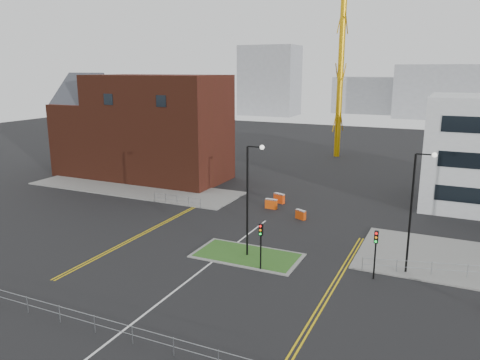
# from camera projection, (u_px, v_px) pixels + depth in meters

# --- Properties ---
(ground) EXTENTS (200.00, 200.00, 0.00)m
(ground) POSITION_uv_depth(u_px,v_px,m) (172.00, 293.00, 31.63)
(ground) COLOR black
(ground) RESTS_ON ground
(pavement_left) EXTENTS (28.00, 8.00, 0.12)m
(pavement_left) POSITION_uv_depth(u_px,v_px,m) (134.00, 188.00, 59.21)
(pavement_left) COLOR slate
(pavement_left) RESTS_ON ground
(island_kerb) EXTENTS (8.60, 4.60, 0.08)m
(island_kerb) POSITION_uv_depth(u_px,v_px,m) (247.00, 256.00, 37.86)
(island_kerb) COLOR slate
(island_kerb) RESTS_ON ground
(grass_island) EXTENTS (8.00, 4.00, 0.12)m
(grass_island) POSITION_uv_depth(u_px,v_px,m) (247.00, 255.00, 37.86)
(grass_island) COLOR #2B541C
(grass_island) RESTS_ON ground
(brick_building) EXTENTS (24.20, 10.07, 14.24)m
(brick_building) POSITION_uv_depth(u_px,v_px,m) (141.00, 128.00, 64.15)
(brick_building) COLOR #4F2013
(brick_building) RESTS_ON ground
(streetlamp_island) EXTENTS (1.46, 0.36, 9.18)m
(streetlamp_island) POSITION_uv_depth(u_px,v_px,m) (250.00, 192.00, 36.52)
(streetlamp_island) COLOR black
(streetlamp_island) RESTS_ON ground
(streetlamp_right_near) EXTENTS (1.46, 0.36, 9.18)m
(streetlamp_right_near) POSITION_uv_depth(u_px,v_px,m) (415.00, 203.00, 33.37)
(streetlamp_right_near) COLOR black
(streetlamp_right_near) RESTS_ON ground
(traffic_light_island) EXTENTS (0.28, 0.33, 3.65)m
(traffic_light_island) POSITION_uv_depth(u_px,v_px,m) (261.00, 238.00, 34.67)
(traffic_light_island) COLOR black
(traffic_light_island) RESTS_ON ground
(traffic_light_right) EXTENTS (0.28, 0.33, 3.65)m
(traffic_light_right) POSITION_uv_depth(u_px,v_px,m) (376.00, 245.00, 33.16)
(traffic_light_right) COLOR black
(traffic_light_right) RESTS_ON ground
(railing_front) EXTENTS (24.05, 0.05, 1.10)m
(railing_front) POSITION_uv_depth(u_px,v_px,m) (113.00, 326.00, 26.15)
(railing_front) COLOR gray
(railing_front) RESTS_ON ground
(railing_left) EXTENTS (6.05, 0.05, 1.10)m
(railing_left) POSITION_uv_depth(u_px,v_px,m) (177.00, 199.00, 51.84)
(railing_left) COLOR gray
(railing_left) RESTS_ON ground
(centre_line) EXTENTS (0.15, 30.00, 0.01)m
(centre_line) POSITION_uv_depth(u_px,v_px,m) (187.00, 281.00, 33.39)
(centre_line) COLOR silver
(centre_line) RESTS_ON ground
(yellow_left_a) EXTENTS (0.12, 24.00, 0.01)m
(yellow_left_a) POSITION_uv_depth(u_px,v_px,m) (150.00, 229.00, 44.14)
(yellow_left_a) COLOR gold
(yellow_left_a) RESTS_ON ground
(yellow_left_b) EXTENTS (0.12, 24.00, 0.01)m
(yellow_left_b) POSITION_uv_depth(u_px,v_px,m) (152.00, 230.00, 44.01)
(yellow_left_b) COLOR gold
(yellow_left_b) RESTS_ON ground
(yellow_right_a) EXTENTS (0.12, 20.00, 0.01)m
(yellow_right_a) POSITION_uv_depth(u_px,v_px,m) (332.00, 283.00, 33.03)
(yellow_right_a) COLOR gold
(yellow_right_a) RESTS_ON ground
(yellow_right_b) EXTENTS (0.12, 20.00, 0.01)m
(yellow_right_b) POSITION_uv_depth(u_px,v_px,m) (337.00, 284.00, 32.91)
(yellow_right_b) COLOR gold
(yellow_right_b) RESTS_ON ground
(skyline_a) EXTENTS (18.00, 12.00, 22.00)m
(skyline_a) POSITION_uv_depth(u_px,v_px,m) (270.00, 81.00, 151.33)
(skyline_a) COLOR gray
(skyline_a) RESTS_ON ground
(skyline_b) EXTENTS (24.00, 12.00, 16.00)m
(skyline_b) POSITION_uv_depth(u_px,v_px,m) (437.00, 92.00, 140.38)
(skyline_b) COLOR gray
(skyline_b) RESTS_ON ground
(skyline_d) EXTENTS (30.00, 12.00, 12.00)m
(skyline_d) POSITION_uv_depth(u_px,v_px,m) (380.00, 95.00, 157.03)
(skyline_d) COLOR gray
(skyline_d) RESTS_ON ground
(barrier_left) EXTENTS (1.37, 0.83, 1.10)m
(barrier_left) POSITION_uv_depth(u_px,v_px,m) (279.00, 198.00, 52.73)
(barrier_left) COLOR #F3430D
(barrier_left) RESTS_ON ground
(barrier_mid) EXTENTS (1.19, 0.82, 0.95)m
(barrier_mid) POSITION_uv_depth(u_px,v_px,m) (301.00, 214.00, 47.04)
(barrier_mid) COLOR #C83F0B
(barrier_mid) RESTS_ON ground
(barrier_right) EXTENTS (1.31, 0.49, 1.09)m
(barrier_right) POSITION_uv_depth(u_px,v_px,m) (271.00, 203.00, 50.53)
(barrier_right) COLOR #E44D0C
(barrier_right) RESTS_ON ground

